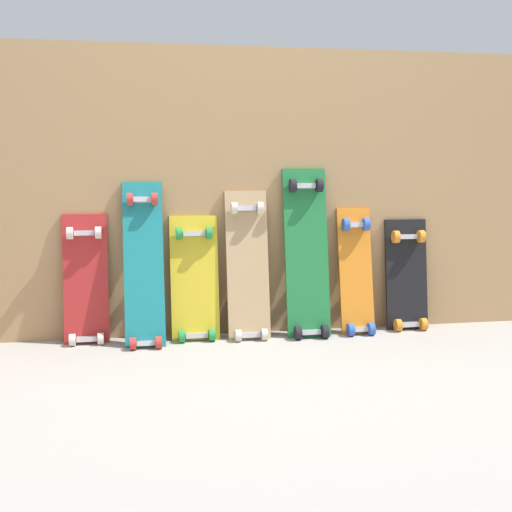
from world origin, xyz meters
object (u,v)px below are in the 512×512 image
at_px(skateboard_green, 307,259).
at_px(skateboard_orange, 356,277).
at_px(skateboard_teal, 144,271).
at_px(skateboard_yellow, 195,284).
at_px(skateboard_natural, 248,272).
at_px(skateboard_black, 407,281).
at_px(skateboard_red, 86,286).

xyz_separation_m(skateboard_green, skateboard_orange, (0.26, 0.01, -0.10)).
xyz_separation_m(skateboard_teal, skateboard_orange, (1.06, 0.04, -0.06)).
height_order(skateboard_yellow, skateboard_green, skateboard_green).
distance_m(skateboard_yellow, skateboard_green, 0.57).
relative_size(skateboard_natural, skateboard_green, 0.88).
distance_m(skateboard_teal, skateboard_black, 1.35).
bearing_deg(skateboard_green, skateboard_natural, 178.37).
xyz_separation_m(skateboard_natural, skateboard_green, (0.30, -0.01, 0.06)).
relative_size(skateboard_green, skateboard_orange, 1.28).
xyz_separation_m(skateboard_yellow, skateboard_natural, (0.26, -0.01, 0.06)).
height_order(skateboard_natural, skateboard_orange, skateboard_natural).
bearing_deg(skateboard_green, skateboard_orange, 1.78).
distance_m(skateboard_natural, skateboard_orange, 0.56).
bearing_deg(skateboard_black, skateboard_green, -176.02).
height_order(skateboard_teal, skateboard_yellow, skateboard_teal).
relative_size(skateboard_yellow, skateboard_green, 0.75).
height_order(skateboard_teal, skateboard_green, skateboard_green).
xyz_separation_m(skateboard_teal, skateboard_yellow, (0.24, 0.05, -0.08)).
relative_size(skateboard_red, skateboard_yellow, 1.02).
bearing_deg(skateboard_orange, skateboard_natural, 179.97).
height_order(skateboard_teal, skateboard_black, skateboard_teal).
height_order(skateboard_red, skateboard_yellow, skateboard_red).
xyz_separation_m(skateboard_red, skateboard_green, (1.07, -0.04, 0.11)).
relative_size(skateboard_red, skateboard_teal, 0.81).
bearing_deg(skateboard_red, skateboard_green, -2.10).
height_order(skateboard_green, skateboard_black, skateboard_green).
bearing_deg(skateboard_natural, skateboard_teal, -175.95).
distance_m(skateboard_red, skateboard_black, 1.61).
distance_m(skateboard_yellow, skateboard_natural, 0.27).
distance_m(skateboard_teal, skateboard_green, 0.80).
height_order(skateboard_red, skateboard_natural, skateboard_natural).
relative_size(skateboard_orange, skateboard_black, 1.10).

